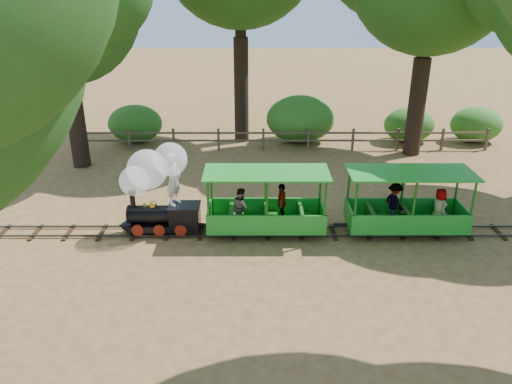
{
  "coord_description": "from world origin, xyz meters",
  "views": [
    {
      "loc": [
        -1.36,
        -13.38,
        7.05
      ],
      "look_at": [
        -1.34,
        0.5,
        1.14
      ],
      "focal_mm": 35.0,
      "sensor_mm": 36.0,
      "label": 1
    }
  ],
  "objects_px": {
    "carriage_front": "(264,210)",
    "carriage_rear": "(408,209)",
    "locomotive": "(155,183)",
    "fence": "(286,138)"
  },
  "relations": [
    {
      "from": "carriage_rear",
      "to": "fence",
      "type": "relative_size",
      "value": 0.2
    },
    {
      "from": "locomotive",
      "to": "fence",
      "type": "xyz_separation_m",
      "value": [
        4.28,
        7.92,
        -1.03
      ]
    },
    {
      "from": "carriage_front",
      "to": "carriage_rear",
      "type": "height_order",
      "value": "same"
    },
    {
      "from": "locomotive",
      "to": "carriage_front",
      "type": "bearing_deg",
      "value": -1.57
    },
    {
      "from": "carriage_front",
      "to": "carriage_rear",
      "type": "bearing_deg",
      "value": 0.04
    },
    {
      "from": "carriage_rear",
      "to": "fence",
      "type": "distance_m",
      "value": 8.61
    },
    {
      "from": "locomotive",
      "to": "carriage_front",
      "type": "relative_size",
      "value": 0.79
    },
    {
      "from": "locomotive",
      "to": "fence",
      "type": "distance_m",
      "value": 9.06
    },
    {
      "from": "carriage_rear",
      "to": "fence",
      "type": "height_order",
      "value": "carriage_rear"
    },
    {
      "from": "carriage_front",
      "to": "carriage_rear",
      "type": "relative_size",
      "value": 1.0
    }
  ]
}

